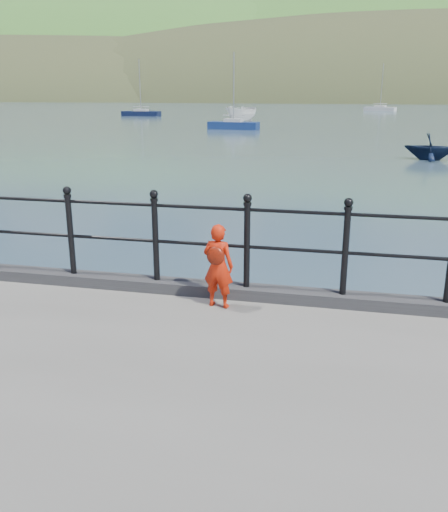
% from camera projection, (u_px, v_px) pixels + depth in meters
% --- Properties ---
extents(ground, '(600.00, 600.00, 0.00)m').
position_uv_depth(ground, '(205.00, 357.00, 7.50)').
color(ground, '#2D4251').
rests_on(ground, ground).
extents(kerb, '(60.00, 0.30, 0.15)m').
position_uv_depth(kerb, '(201.00, 288.00, 7.05)').
color(kerb, '#28282B').
rests_on(kerb, quay).
extents(railing, '(18.11, 0.11, 1.20)m').
position_uv_depth(railing, '(200.00, 233.00, 6.83)').
color(railing, black).
rests_on(railing, kerb).
extents(far_shore, '(830.00, 200.00, 156.00)m').
position_uv_depth(far_shore, '(436.00, 155.00, 229.34)').
color(far_shore, '#333A21').
rests_on(far_shore, ground).
extents(child, '(0.41, 0.34, 1.04)m').
position_uv_depth(child, '(218.00, 265.00, 6.50)').
color(child, red).
rests_on(child, quay).
extents(launch_white, '(3.56, 5.50, 1.99)m').
position_uv_depth(launch_white, '(242.00, 115.00, 57.79)').
color(launch_white, white).
rests_on(launch_white, ground).
extents(launch_navy, '(2.99, 2.70, 1.39)m').
position_uv_depth(launch_navy, '(431.00, 147.00, 28.64)').
color(launch_navy, black).
rests_on(launch_navy, ground).
extents(sailboat_left, '(5.65, 2.05, 7.98)m').
position_uv_depth(sailboat_left, '(141.00, 114.00, 77.94)').
color(sailboat_left, black).
rests_on(sailboat_left, ground).
extents(sailboat_port, '(4.92, 2.04, 7.11)m').
position_uv_depth(sailboat_port, '(234.00, 126.00, 51.33)').
color(sailboat_port, navy).
rests_on(sailboat_port, ground).
extents(sailboat_deep, '(5.75, 3.53, 8.27)m').
position_uv_depth(sailboat_deep, '(380.00, 109.00, 96.90)').
color(sailboat_deep, silver).
rests_on(sailboat_deep, ground).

